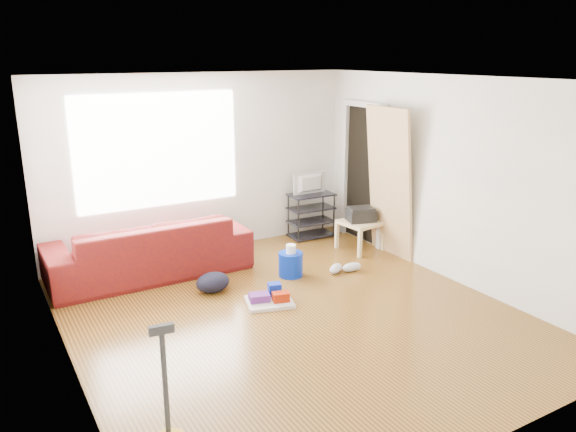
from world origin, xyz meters
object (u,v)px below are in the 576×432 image
bucket (291,276)px  cleaning_tray (270,298)px  sofa (151,274)px  backpack (213,291)px  tv_stand (311,215)px  side_table (360,225)px

bucket → cleaning_tray: 0.86m
cleaning_tray → sofa: bearing=120.7°
bucket → cleaning_tray: (-0.62, -0.59, 0.06)m
sofa → bucket: sofa is taller
cleaning_tray → backpack: size_ratio=1.45×
backpack → tv_stand: bearing=18.0°
side_table → backpack: side_table is taller
bucket → side_table: bearing=14.9°
sofa → cleaning_tray: (0.91, -1.54, 0.06)m
side_table → bucket: (-1.39, -0.37, -0.36)m
side_table → backpack: size_ratio=1.39×
sofa → cleaning_tray: size_ratio=4.12×
tv_stand → cleaning_tray: (-1.71, -1.81, -0.29)m
side_table → backpack: bearing=-172.4°
cleaning_tray → bucket: bearing=43.4°
tv_stand → side_table: size_ratio=1.20×
cleaning_tray → backpack: cleaning_tray is taller
sofa → backpack: 1.02m
side_table → bucket: side_table is taller
sofa → backpack: bearing=118.0°
side_table → cleaning_tray: size_ratio=0.96×
side_table → cleaning_tray: (-2.01, -0.96, -0.30)m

